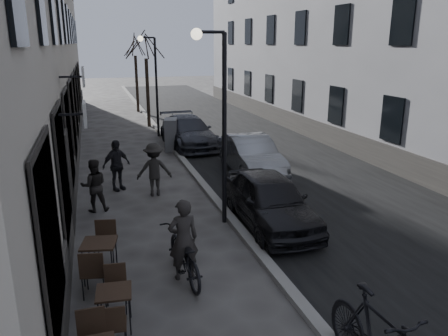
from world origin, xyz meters
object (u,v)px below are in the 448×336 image
utility_cabinet (171,135)px  bicycle (184,254)px  pedestrian_near (94,186)px  car_near (270,200)px  streetlamp_near (218,108)px  pedestrian_mid (154,170)px  car_mid (251,155)px  bistro_set_c (100,257)px  bistro_set_b (115,305)px  car_far (188,132)px  tree_far (135,44)px  pedestrian_far (116,165)px  streetlamp_far (153,75)px  tree_near (145,44)px

utility_cabinet → bicycle: utility_cabinet is taller
utility_cabinet → pedestrian_near: size_ratio=0.93×
car_near → streetlamp_near: bearing=158.4°
bicycle → pedestrian_mid: pedestrian_mid is taller
car_near → car_mid: (1.19, 4.72, -0.00)m
bistro_set_c → car_mid: size_ratio=0.40×
bistro_set_b → car_far: bearing=77.4°
streetlamp_near → tree_far: bearing=89.8°
car_near → utility_cabinet: bearing=97.3°
bistro_set_c → pedestrian_far: bearing=94.7°
pedestrian_far → bistro_set_b: bearing=-122.7°
bistro_set_c → bistro_set_b: bearing=-72.2°
streetlamp_near → utility_cabinet: size_ratio=3.52×
car_mid → bistro_set_c: bearing=-130.2°
streetlamp_far → car_far: (1.19, -2.75, -2.46)m
streetlamp_near → car_near: bearing=-22.7°
tree_far → bicycle: bearing=-93.8°
pedestrian_near → car_near: pedestrian_near is taller
car_near → bicycle: bearing=-142.4°
bistro_set_b → utility_cabinet: bearing=80.5°
tree_far → car_near: tree_far is taller
streetlamp_near → bicycle: (-1.49, -2.59, -2.63)m
bistro_set_c → bicycle: bicycle is taller
streetlamp_far → car_near: (1.28, -12.54, -2.45)m
streetlamp_far → bistro_set_b: (-2.97, -15.91, -2.72)m
pedestrian_far → car_far: size_ratio=0.35×
bicycle → pedestrian_far: pedestrian_far is taller
streetlamp_near → pedestrian_near: size_ratio=3.26×
pedestrian_near → car_near: size_ratio=0.38×
car_far → bicycle: bearing=-106.0°
car_mid → car_near: bearing=-102.7°
pedestrian_mid → utility_cabinet: bearing=-100.7°
utility_cabinet → pedestrian_mid: bearing=-91.6°
bicycle → utility_cabinet: bearing=-103.8°
pedestrian_near → tree_near: bearing=-106.2°
bistro_set_c → streetlamp_far: bearing=89.0°
tree_far → pedestrian_far: (-2.53, -17.36, -3.81)m
bistro_set_c → car_near: 4.73m
bistro_set_c → utility_cabinet: size_ratio=1.19×
bistro_set_c → car_near: (4.44, 1.61, 0.20)m
car_mid → pedestrian_mid: bearing=-158.0°
streetlamp_near → pedestrian_near: bearing=149.6°
car_near → car_far: size_ratio=0.86×
bistro_set_b → bistro_set_c: bearing=101.1°
streetlamp_far → utility_cabinet: (0.27, -3.27, -2.44)m
bistro_set_c → utility_cabinet: 11.40m
bicycle → car_mid: size_ratio=0.47×
bicycle → streetlamp_far: bearing=-100.8°
streetlamp_far → pedestrian_near: 10.88m
car_mid → streetlamp_far: bearing=109.0°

